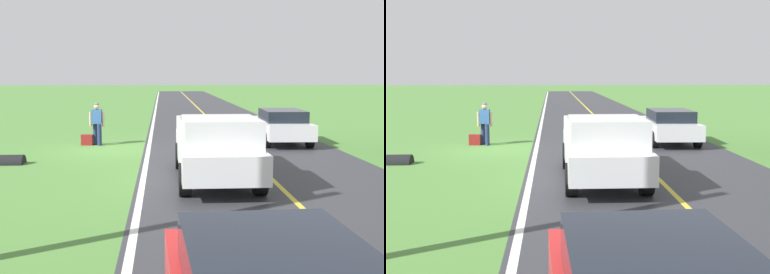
# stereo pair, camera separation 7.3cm
# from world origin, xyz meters

# --- Properties ---
(ground_plane) EXTENTS (200.00, 200.00, 0.00)m
(ground_plane) POSITION_xyz_m (0.00, 0.00, 0.00)
(ground_plane) COLOR #4C7F38
(road_surface) EXTENTS (7.50, 120.00, 0.00)m
(road_surface) POSITION_xyz_m (-4.80, 0.00, 0.00)
(road_surface) COLOR #333338
(road_surface) RESTS_ON ground
(lane_edge_line) EXTENTS (0.16, 117.60, 0.00)m
(lane_edge_line) POSITION_xyz_m (-1.23, 0.00, 0.01)
(lane_edge_line) COLOR silver
(lane_edge_line) RESTS_ON ground
(lane_centre_line) EXTENTS (0.14, 117.60, 0.00)m
(lane_centre_line) POSITION_xyz_m (-4.80, 0.00, 0.01)
(lane_centre_line) COLOR gold
(lane_centre_line) RESTS_ON ground
(hitchhiker_walking) EXTENTS (0.62, 0.53, 1.75)m
(hitchhiker_walking) POSITION_xyz_m (0.89, -1.15, 0.98)
(hitchhiker_walking) COLOR navy
(hitchhiker_walking) RESTS_ON ground
(suitcase_carried) EXTENTS (0.47, 0.23, 0.44)m
(suitcase_carried) POSITION_xyz_m (1.31, -1.09, 0.22)
(suitcase_carried) COLOR maroon
(suitcase_carried) RESTS_ON ground
(pickup_truck_passing) EXTENTS (2.12, 5.41, 1.82)m
(pickup_truck_passing) POSITION_xyz_m (-3.21, 5.79, 0.97)
(pickup_truck_passing) COLOR silver
(pickup_truck_passing) RESTS_ON ground
(sedan_near_oncoming) EXTENTS (2.04, 4.46, 1.41)m
(sedan_near_oncoming) POSITION_xyz_m (-6.79, -1.31, 0.75)
(sedan_near_oncoming) COLOR silver
(sedan_near_oncoming) RESTS_ON ground
(drainage_culvert) EXTENTS (0.80, 0.60, 0.60)m
(drainage_culvert) POSITION_xyz_m (3.13, 2.84, 0.00)
(drainage_culvert) COLOR black
(drainage_culvert) RESTS_ON ground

